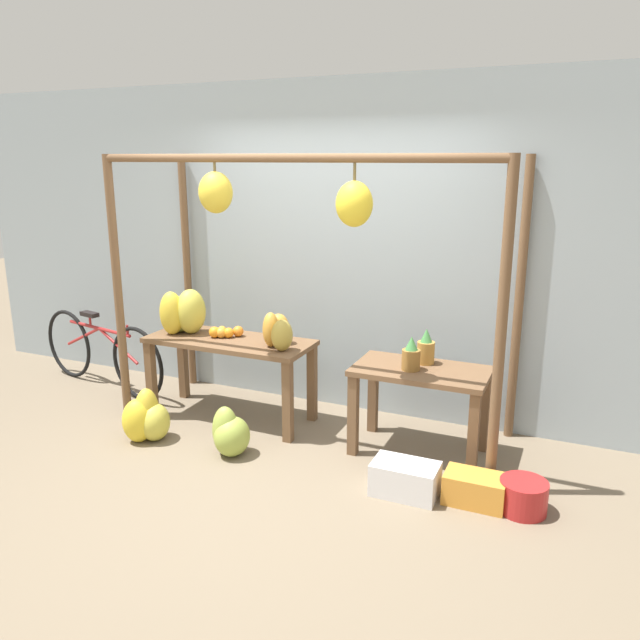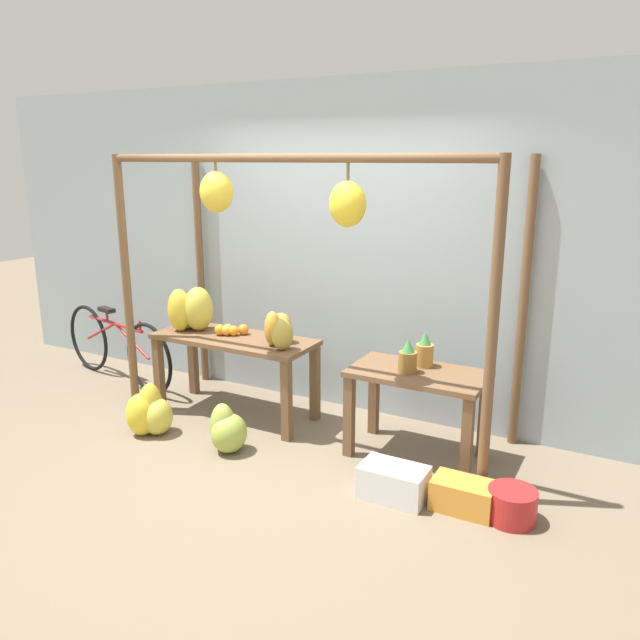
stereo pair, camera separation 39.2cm
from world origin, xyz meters
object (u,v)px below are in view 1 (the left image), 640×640
Objects in this scene: fruit_crate_white at (405,479)px; blue_bucket at (523,496)px; banana_pile_ground_right at (230,434)px; papaya_pile at (278,331)px; orange_pile at (225,332)px; banana_pile_ground_left at (147,419)px; parked_bicycle at (101,352)px; banana_pile_on_table at (182,313)px; pineapple_cluster at (419,352)px; fruit_crate_purple at (475,489)px.

fruit_crate_white is 1.44× the size of blue_bucket.
papaya_pile is (0.12, 0.58, 0.66)m from banana_pile_ground_right.
orange_pile is 0.61× the size of banana_pile_ground_left.
papaya_pile is at bearing 165.83° from blue_bucket.
fruit_crate_white is at bearing 0.59° from banana_pile_ground_left.
parked_bicycle is (-3.24, 0.75, 0.25)m from fruit_crate_white.
banana_pile_ground_right is 2.10m from blue_bucket.
banana_pile_ground_left is 0.97× the size of fruit_crate_white.
parked_bicycle reaches higher than blue_bucket.
banana_pile_ground_right is (0.82, -0.61, -0.71)m from banana_pile_on_table.
pineapple_cluster is 0.95m from fruit_crate_white.
fruit_crate_purple is (1.80, 0.05, -0.07)m from banana_pile_ground_right.
banana_pile_ground_left is 0.73m from banana_pile_ground_right.
pineapple_cluster is 0.18× the size of parked_bicycle.
blue_bucket is at bearing 4.34° from fruit_crate_purple.
pineapple_cluster is at bearing 0.00° from orange_pile.
banana_pile_on_table is 2.80m from fruit_crate_purple.
pineapple_cluster is at bearing 19.28° from banana_pile_ground_left.
papaya_pile reaches higher than fruit_crate_white.
banana_pile_ground_right is 2.02m from parked_bicycle.
banana_pile_ground_right reaches higher than blue_bucket.
banana_pile_on_table is at bearing -174.86° from orange_pile.
orange_pile reaches higher than banana_pile_ground_left.
fruit_crate_white is at bearing -0.87° from banana_pile_ground_right.
banana_pile_ground_left reaches higher than fruit_crate_purple.
banana_pile_on_table reaches higher than parked_bicycle.
pineapple_cluster reaches higher than fruit_crate_white.
orange_pile is 0.15× the size of parked_bicycle.
orange_pile is 2.39m from fruit_crate_purple.
fruit_crate_purple is at bearing -12.04° from banana_pile_on_table.
banana_pile_ground_left is 1.24m from papaya_pile.
parked_bicycle is (-1.88, 0.73, 0.20)m from banana_pile_ground_right.
papaya_pile is 0.94× the size of fruit_crate_purple.
papaya_pile reaches higher than fruit_crate_purple.
blue_bucket is at bearing -10.43° from banana_pile_on_table.
fruit_crate_white is 3.33m from parked_bicycle.
fruit_crate_purple is (0.44, 0.07, -0.01)m from fruit_crate_white.
fruit_crate_purple is at bearing 2.15° from banana_pile_ground_left.
pineapple_cluster reaches higher than blue_bucket.
orange_pile is 0.55m from papaya_pile.
fruit_crate_purple is at bearing -46.94° from pineapple_cluster.
fruit_crate_white is 1.19× the size of papaya_pile.
blue_bucket is (0.85, -0.57, -0.67)m from pineapple_cluster.
fruit_crate_purple is (1.69, -0.52, -0.73)m from papaya_pile.
banana_pile_on_table is 1.05× the size of banana_pile_ground_left.
pineapple_cluster is 1.23m from blue_bucket.
fruit_crate_purple is at bearing -175.66° from blue_bucket.
papaya_pile reaches higher than banana_pile_ground_right.
banana_pile_ground_left is 0.24× the size of parked_bicycle.
fruit_crate_white is at bearing -80.38° from pineapple_cluster.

